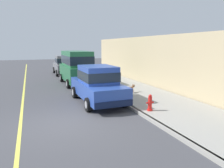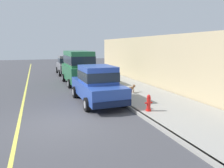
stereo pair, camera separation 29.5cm
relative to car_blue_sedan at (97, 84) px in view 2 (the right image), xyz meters
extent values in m
plane|color=#424247|center=(-2.09, -2.54, -0.98)|extent=(80.00, 80.00, 0.00)
cube|color=gray|center=(1.11, -2.54, -0.91)|extent=(0.16, 64.00, 0.14)
cube|color=#99968E|center=(2.91, -2.54, -0.91)|extent=(3.60, 64.00, 0.14)
cube|color=#E0D64C|center=(-3.69, -2.54, -0.98)|extent=(0.12, 57.60, 0.01)
cube|color=#28479E|center=(0.00, 0.04, -0.28)|extent=(1.91, 4.54, 0.76)
cube|color=#28479E|center=(0.00, -0.06, 0.52)|extent=(1.63, 2.14, 0.84)
cube|color=#19232D|center=(0.00, -0.06, 0.45)|extent=(1.67, 2.18, 0.46)
cube|color=#0E1837|center=(-0.05, 2.24, -0.52)|extent=(1.77, 0.24, 0.28)
cube|color=#0E1837|center=(0.05, -2.16, -0.52)|extent=(1.77, 0.24, 0.28)
cylinder|color=black|center=(-0.93, 1.41, -0.66)|extent=(0.24, 0.65, 0.64)
cylinder|color=#9E9EA3|center=(-0.93, 1.41, -0.66)|extent=(0.25, 0.36, 0.35)
cylinder|color=black|center=(0.87, 1.45, -0.66)|extent=(0.24, 0.65, 0.64)
cylinder|color=#9E9EA3|center=(0.87, 1.45, -0.66)|extent=(0.25, 0.36, 0.35)
cylinder|color=black|center=(-0.87, -1.38, -0.66)|extent=(0.24, 0.65, 0.64)
cylinder|color=#9E9EA3|center=(-0.87, -1.38, -0.66)|extent=(0.25, 0.36, 0.35)
cylinder|color=black|center=(0.93, -1.34, -0.66)|extent=(0.24, 0.65, 0.64)
cylinder|color=#9E9EA3|center=(0.93, -1.34, -0.66)|extent=(0.25, 0.36, 0.35)
cube|color=#EAEACC|center=(-0.61, 2.25, -0.17)|extent=(0.28, 0.09, 0.14)
cube|color=#EAEACC|center=(0.50, 2.28, -0.17)|extent=(0.28, 0.09, 0.14)
cube|color=#23663D|center=(0.13, 5.79, -0.11)|extent=(1.97, 4.83, 1.10)
cube|color=#23663D|center=(0.13, 5.79, 0.99)|extent=(1.73, 3.82, 1.10)
cube|color=#19232D|center=(0.13, 5.79, 0.90)|extent=(1.77, 3.86, 0.61)
cube|color=black|center=(0.09, 8.14, -0.52)|extent=(1.86, 0.23, 0.28)
cube|color=black|center=(0.16, 3.44, -0.52)|extent=(1.86, 0.23, 0.28)
cylinder|color=black|center=(-0.84, 7.27, -0.66)|extent=(0.23, 0.64, 0.64)
cylinder|color=#9E9EA3|center=(-0.84, 7.27, -0.66)|extent=(0.25, 0.36, 0.35)
cylinder|color=black|center=(1.06, 7.30, -0.66)|extent=(0.23, 0.64, 0.64)
cylinder|color=#9E9EA3|center=(1.06, 7.30, -0.66)|extent=(0.25, 0.36, 0.35)
cylinder|color=black|center=(-0.80, 4.29, -0.66)|extent=(0.23, 0.64, 0.64)
cylinder|color=#9E9EA3|center=(-0.80, 4.29, -0.66)|extent=(0.25, 0.36, 0.35)
cylinder|color=black|center=(1.10, 4.32, -0.66)|extent=(0.23, 0.64, 0.64)
cylinder|color=#9E9EA3|center=(1.10, 4.32, -0.66)|extent=(0.25, 0.36, 0.35)
cube|color=#EAEACC|center=(-0.50, 8.17, 0.05)|extent=(0.28, 0.08, 0.14)
cube|color=#EAEACC|center=(0.68, 8.18, 0.05)|extent=(0.28, 0.08, 0.14)
cube|color=slate|center=(0.09, 11.89, -0.28)|extent=(1.83, 4.51, 0.76)
cube|color=slate|center=(0.09, 11.79, 0.52)|extent=(1.60, 2.11, 0.84)
cube|color=#19232D|center=(0.09, 11.79, 0.45)|extent=(1.64, 2.15, 0.46)
cube|color=#252527|center=(0.10, 14.09, -0.52)|extent=(1.77, 0.21, 0.28)
cube|color=#252527|center=(0.07, 9.69, -0.52)|extent=(1.77, 0.21, 0.28)
cylinder|color=black|center=(-0.80, 13.29, -0.66)|extent=(0.22, 0.64, 0.64)
cylinder|color=#9E9EA3|center=(-0.80, 13.29, -0.66)|extent=(0.24, 0.35, 0.35)
cylinder|color=black|center=(1.00, 13.28, -0.66)|extent=(0.22, 0.64, 0.64)
cylinder|color=#9E9EA3|center=(1.00, 13.28, -0.66)|extent=(0.24, 0.35, 0.35)
cylinder|color=black|center=(-0.82, 10.50, -0.66)|extent=(0.22, 0.64, 0.64)
cylinder|color=#9E9EA3|center=(-0.82, 10.50, -0.66)|extent=(0.24, 0.35, 0.35)
cylinder|color=black|center=(0.98, 10.49, -0.66)|extent=(0.22, 0.64, 0.64)
cylinder|color=#9E9EA3|center=(0.98, 10.49, -0.66)|extent=(0.24, 0.35, 0.35)
cube|color=#EAEACC|center=(-0.45, 14.13, -0.17)|extent=(0.28, 0.08, 0.14)
cube|color=#EAEACC|center=(0.66, 14.12, -0.17)|extent=(0.28, 0.08, 0.14)
ellipsoid|color=brown|center=(2.38, 0.89, -0.56)|extent=(0.47, 0.42, 0.20)
cylinder|color=brown|center=(2.45, 1.01, -0.75)|extent=(0.05, 0.05, 0.18)
cylinder|color=brown|center=(2.53, 0.92, -0.75)|extent=(0.05, 0.05, 0.18)
cylinder|color=brown|center=(2.23, 0.85, -0.75)|extent=(0.05, 0.05, 0.18)
cylinder|color=brown|center=(2.30, 0.76, -0.75)|extent=(0.05, 0.05, 0.18)
sphere|color=brown|center=(2.61, 1.05, -0.47)|extent=(0.17, 0.17, 0.17)
ellipsoid|color=#432C1C|center=(2.69, 1.11, -0.49)|extent=(0.13, 0.12, 0.06)
cone|color=brown|center=(2.58, 1.09, -0.39)|extent=(0.06, 0.06, 0.07)
cone|color=brown|center=(2.64, 1.01, -0.39)|extent=(0.06, 0.06, 0.07)
cylinder|color=brown|center=(2.17, 0.73, -0.50)|extent=(0.12, 0.10, 0.13)
cylinder|color=red|center=(1.56, -2.65, -0.81)|extent=(0.24, 0.24, 0.06)
cylinder|color=red|center=(1.56, -2.65, -0.51)|extent=(0.17, 0.17, 0.55)
sphere|color=red|center=(1.56, -2.65, -0.19)|extent=(0.15, 0.15, 0.15)
cylinder|color=red|center=(1.44, -2.65, -0.48)|extent=(0.10, 0.07, 0.07)
cylinder|color=red|center=(1.68, -2.65, -0.48)|extent=(0.10, 0.07, 0.07)
cube|color=tan|center=(5.01, 3.79, 0.81)|extent=(0.50, 20.00, 3.59)
camera|label=1|loc=(-3.21, -10.48, 1.96)|focal=34.42mm
camera|label=2|loc=(-2.94, -10.58, 1.96)|focal=34.42mm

